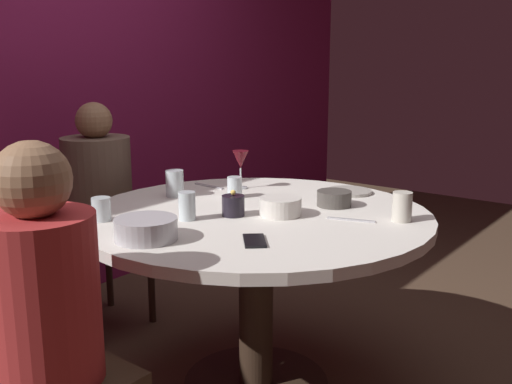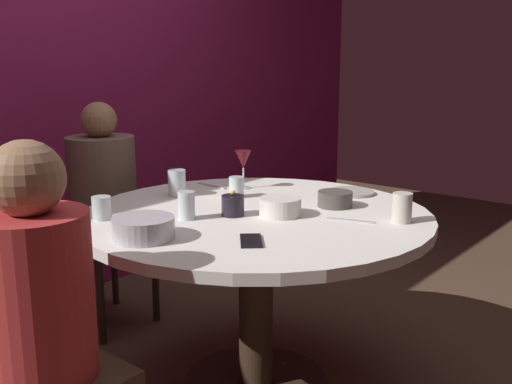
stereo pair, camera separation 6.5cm
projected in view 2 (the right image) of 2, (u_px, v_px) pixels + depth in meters
name	position (u px, v px, depth m)	size (l,w,h in m)	color
back_wall	(35.00, 67.00, 3.13)	(6.00, 0.10, 2.60)	maroon
dining_table	(256.00, 249.00, 2.35)	(1.37, 1.37, 0.76)	silver
seated_diner_left	(36.00, 296.00, 1.61)	(0.40, 0.40, 1.14)	#3F2D1E
seated_diner_back	(103.00, 190.00, 2.93)	(0.40, 0.40, 1.14)	#3F2D1E
candle_holder	(233.00, 205.00, 2.25)	(0.09, 0.09, 0.10)	black
wine_glass	(243.00, 161.00, 2.71)	(0.08, 0.08, 0.18)	silver
dinner_plate	(351.00, 192.00, 2.63)	(0.20, 0.20, 0.01)	#B2ADA3
cell_phone	(251.00, 241.00, 1.93)	(0.07, 0.14, 0.01)	black
bowl_serving_large	(143.00, 228.00, 1.96)	(0.21, 0.21, 0.07)	#B7B7BC
bowl_salad_center	(335.00, 199.00, 2.39)	(0.14, 0.14, 0.06)	#4C4742
bowl_small_white	(280.00, 207.00, 2.25)	(0.16, 0.16, 0.07)	silver
cup_near_candle	(402.00, 208.00, 2.16)	(0.07, 0.07, 0.11)	beige
cup_by_left_diner	(177.00, 183.00, 2.58)	(0.08, 0.08, 0.12)	silver
cup_by_right_diner	(102.00, 208.00, 2.20)	(0.07, 0.07, 0.09)	silver
cup_center_front	(236.00, 187.00, 2.56)	(0.06, 0.06, 0.09)	silver
cup_far_edge	(186.00, 205.00, 2.20)	(0.06, 0.06, 0.11)	silver
fork_near_plate	(212.00, 186.00, 2.78)	(0.02, 0.18, 0.01)	#B7B7BC
knife_near_plate	(351.00, 220.00, 2.18)	(0.02, 0.18, 0.01)	#B7B7BC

